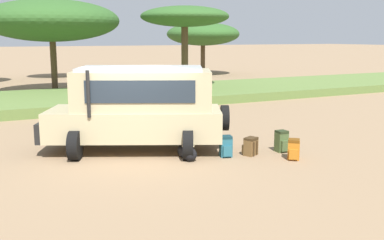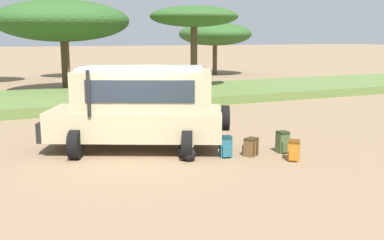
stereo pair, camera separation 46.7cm
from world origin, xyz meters
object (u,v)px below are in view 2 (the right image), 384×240
object	(u,v)px
safari_vehicle	(139,107)
duffel_bag_low_black_case	(186,152)
backpack_cluster_center	(226,147)
acacia_tree_right_mid	(65,29)
backpack_near_rear_wheel	(251,147)
acacia_tree_far_right	(194,17)
backpack_outermost	(294,151)
backpack_beside_front_wheel	(283,142)
acacia_tree_distant_right	(215,34)
acacia_tree_centre_back	(62,21)

from	to	relation	value
safari_vehicle	duffel_bag_low_black_case	distance (m)	1.99
backpack_cluster_center	acacia_tree_right_mid	world-z (taller)	acacia_tree_right_mid
backpack_near_rear_wheel	acacia_tree_far_right	distance (m)	14.50
safari_vehicle	backpack_outermost	size ratio (longest dim) A/B	9.61
backpack_beside_front_wheel	acacia_tree_distant_right	world-z (taller)	acacia_tree_distant_right
backpack_near_rear_wheel	backpack_beside_front_wheel	bearing A→B (deg)	-5.01
safari_vehicle	acacia_tree_far_right	distance (m)	13.66
safari_vehicle	duffel_bag_low_black_case	world-z (taller)	safari_vehicle
acacia_tree_far_right	backpack_outermost	bearing A→B (deg)	-104.13
acacia_tree_right_mid	acacia_tree_distant_right	size ratio (longest dim) A/B	0.76
acacia_tree_right_mid	backpack_outermost	bearing A→B (deg)	-87.23
acacia_tree_right_mid	acacia_tree_distant_right	distance (m)	12.55
duffel_bag_low_black_case	acacia_tree_centre_back	distance (m)	16.64
backpack_near_rear_wheel	acacia_tree_right_mid	world-z (taller)	acacia_tree_right_mid
backpack_near_rear_wheel	backpack_outermost	size ratio (longest dim) A/B	0.91
backpack_outermost	backpack_cluster_center	bearing A→B (deg)	144.61
safari_vehicle	backpack_cluster_center	distance (m)	2.75
acacia_tree_right_mid	acacia_tree_centre_back	bearing A→B (deg)	-99.90
backpack_beside_front_wheel	backpack_cluster_center	distance (m)	1.74
backpack_near_rear_wheel	acacia_tree_distant_right	size ratio (longest dim) A/B	0.08
backpack_beside_front_wheel	acacia_tree_distant_right	xyz separation A→B (m)	(10.77, 25.04, 3.22)
backpack_beside_front_wheel	acacia_tree_centre_back	world-z (taller)	acacia_tree_centre_back
backpack_near_rear_wheel	acacia_tree_far_right	xyz separation A→B (m)	(4.34, 13.21, 4.13)
backpack_beside_front_wheel	backpack_near_rear_wheel	distance (m)	1.02
backpack_cluster_center	acacia_tree_centre_back	size ratio (longest dim) A/B	0.08
backpack_outermost	duffel_bag_low_black_case	xyz separation A→B (m)	(-2.56, 1.35, -0.08)
safari_vehicle	backpack_outermost	distance (m)	4.51
backpack_cluster_center	duffel_bag_low_black_case	xyz separation A→B (m)	(-1.06, 0.28, -0.10)
duffel_bag_low_black_case	acacia_tree_centre_back	xyz separation A→B (m)	(-0.64, 16.15, 3.99)
backpack_beside_front_wheel	duffel_bag_low_black_case	distance (m)	2.84
duffel_bag_low_black_case	backpack_near_rear_wheel	bearing A→B (deg)	-14.15
backpack_near_rear_wheel	acacia_tree_distant_right	xyz separation A→B (m)	(11.79, 24.95, 3.28)
backpack_beside_front_wheel	backpack_near_rear_wheel	world-z (taller)	backpack_beside_front_wheel
backpack_outermost	acacia_tree_distant_right	size ratio (longest dim) A/B	0.08
acacia_tree_far_right	backpack_near_rear_wheel	bearing A→B (deg)	-108.20
backpack_near_rear_wheel	acacia_tree_centre_back	size ratio (longest dim) A/B	0.07
safari_vehicle	acacia_tree_distant_right	world-z (taller)	acacia_tree_distant_right
acacia_tree_far_right	backpack_cluster_center	bearing A→B (deg)	-111.14
backpack_beside_front_wheel	backpack_outermost	distance (m)	0.84
duffel_bag_low_black_case	acacia_tree_far_right	size ratio (longest dim) A/B	0.17
safari_vehicle	backpack_cluster_center	xyz separation A→B (m)	(1.92, -1.70, -1.01)
backpack_cluster_center	duffel_bag_low_black_case	world-z (taller)	backpack_cluster_center
acacia_tree_centre_back	acacia_tree_distant_right	distance (m)	16.48
acacia_tree_centre_back	safari_vehicle	bearing A→B (deg)	-90.83
backpack_near_rear_wheel	acacia_tree_distant_right	world-z (taller)	acacia_tree_distant_right
backpack_beside_front_wheel	backpack_near_rear_wheel	size ratio (longest dim) A/B	1.23
backpack_cluster_center	backpack_near_rear_wheel	bearing A→B (deg)	-12.94
backpack_cluster_center	backpack_outermost	size ratio (longest dim) A/B	1.06
acacia_tree_far_right	safari_vehicle	bearing A→B (deg)	-121.53
duffel_bag_low_black_case	acacia_tree_right_mid	world-z (taller)	acacia_tree_right_mid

